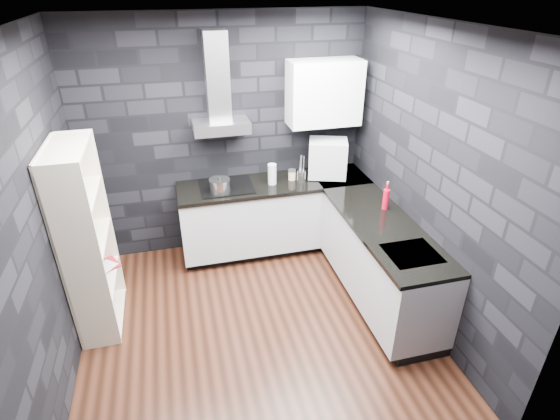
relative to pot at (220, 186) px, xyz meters
name	(u,v)px	position (x,y,z in m)	size (l,w,h in m)	color
ground	(257,326)	(0.14, -1.18, -0.98)	(3.20, 3.20, 0.00)	#3B1D12
ceiling	(246,25)	(0.14, -1.18, 1.72)	(3.20, 3.20, 0.00)	white
wall_back	(225,139)	(0.14, 0.44, 0.37)	(3.20, 0.05, 2.70)	black
wall_front	(315,348)	(0.14, -2.81, 0.37)	(3.20, 0.05, 2.70)	black
wall_left	(36,228)	(-1.49, -1.18, 0.37)	(0.05, 3.20, 2.70)	black
wall_right	(429,182)	(1.76, -1.18, 0.37)	(0.05, 3.20, 2.70)	black
toekick_back	(274,242)	(0.64, 0.16, -0.93)	(2.18, 0.50, 0.10)	black
toekick_right	(380,294)	(1.48, -1.08, -0.93)	(0.50, 1.78, 0.10)	black
counter_back_cab	(274,214)	(0.64, 0.12, -0.50)	(2.20, 0.60, 0.76)	#BBBCBF
counter_right_cab	(381,261)	(1.44, -1.08, -0.50)	(0.60, 1.80, 0.76)	#BBBCBF
counter_back_top	(274,184)	(0.64, 0.11, -0.10)	(2.20, 0.62, 0.04)	black
counter_right_top	(384,226)	(1.43, -1.08, -0.10)	(0.62, 1.80, 0.04)	black
counter_corner_top	(340,176)	(1.44, 0.12, -0.10)	(0.62, 0.62, 0.04)	black
hood_body	(221,126)	(0.09, 0.25, 0.58)	(0.60, 0.34, 0.12)	#B4B3B8
hood_chimney	(217,76)	(0.09, 0.32, 1.09)	(0.24, 0.20, 0.90)	#B4B3B8
upper_cabinet	(324,93)	(1.24, 0.24, 0.87)	(0.80, 0.35, 0.70)	white
cooktop	(227,186)	(0.09, 0.12, -0.07)	(0.58, 0.50, 0.01)	black
sink_rim	(412,254)	(1.44, -1.58, -0.08)	(0.44, 0.40, 0.01)	#B4B3B8
pot	(220,186)	(0.00, 0.00, 0.00)	(0.22, 0.22, 0.13)	silver
glass_vase	(272,174)	(0.60, 0.07, 0.04)	(0.10, 0.10, 0.24)	silver
storage_jar	(292,175)	(0.85, 0.13, -0.02)	(0.09, 0.09, 0.11)	#D2B490
utensil_crock	(301,176)	(0.94, 0.05, -0.01)	(0.10, 0.10, 0.13)	silver
appliance_garage	(328,158)	(1.27, 0.12, 0.15)	(0.43, 0.33, 0.43)	#BABDC2
red_bottle	(386,199)	(1.57, -0.79, 0.03)	(0.06, 0.06, 0.21)	#B7071F
bookshelf	(87,241)	(-1.28, -0.69, -0.08)	(0.34, 0.80, 1.80)	beige
fruit_bowl	(85,244)	(-1.28, -0.80, -0.04)	(0.21, 0.21, 0.05)	white
book_red	(97,259)	(-1.28, -0.49, -0.40)	(0.18, 0.02, 0.24)	maroon
book_second	(95,257)	(-1.30, -0.49, -0.38)	(0.16, 0.02, 0.22)	#B2B2B2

